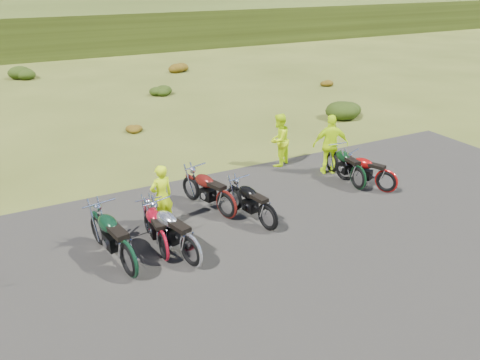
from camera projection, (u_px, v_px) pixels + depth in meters
ground at (257, 239)px, 10.96m from camera, size 300.00×300.00×0.00m
gravel_pad at (306, 286)px, 9.34m from camera, size 20.00×12.00×0.04m
hill_slope at (35, 29)px, 51.50m from camera, size 300.00×45.97×9.37m
hill_plateau at (6, 1)px, 100.14m from camera, size 300.00×90.00×9.17m
shrub_3 at (23, 71)px, 27.14m from camera, size 1.56×1.56×0.92m
shrub_4 at (132, 127)px, 18.16m from camera, size 0.77×0.77×0.45m
shrub_5 at (160, 89)px, 23.64m from camera, size 1.03×1.03×0.61m
shrub_6 at (177, 66)px, 29.13m from camera, size 1.30×1.30×0.77m
shrub_7 at (345, 107)px, 20.02m from camera, size 1.56×1.56×0.92m
shrub_8 at (324, 82)px, 25.63m from camera, size 0.77×0.77×0.45m
motorcycle_1 at (165, 260)px, 10.17m from camera, size 0.73×1.96×1.01m
motorcycle_2 at (131, 277)px, 9.61m from camera, size 1.17×2.40×1.20m
motorcycle_3 at (192, 267)px, 9.94m from camera, size 1.25×2.27×1.13m
motorcycle_4 at (227, 219)px, 11.88m from camera, size 1.29×2.22×1.11m
motorcycle_5 at (268, 231)px, 11.32m from camera, size 1.02×2.06×1.03m
motorcycle_6 at (385, 193)px, 13.26m from camera, size 1.34×2.01×1.00m
motorcycle_7 at (357, 190)px, 13.45m from camera, size 0.81×2.05×1.05m
person_middle at (162, 198)px, 11.18m from camera, size 0.65×0.49×1.60m
person_right_a at (279, 141)px, 14.78m from camera, size 1.03×0.96×1.69m
person_right_b at (331, 145)px, 14.16m from camera, size 1.18×0.84×1.85m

